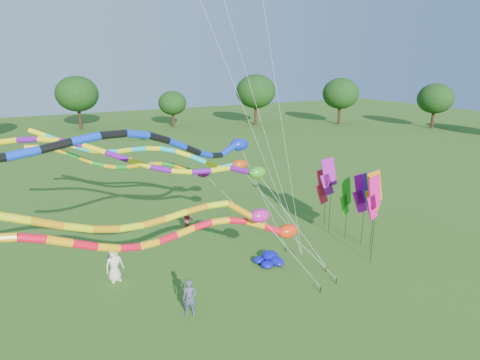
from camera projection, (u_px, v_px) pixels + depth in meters
name	position (u px, v px, depth m)	size (l,w,h in m)	color
ground	(309.00, 309.00, 18.13)	(160.00, 160.00, 0.00)	#315D18
tree_ring	(345.00, 182.00, 18.24)	(119.26, 118.23, 9.19)	#382314
tube_kite_red	(203.00, 233.00, 16.16)	(14.01, 1.16, 6.23)	black
tube_kite_orange	(143.00, 217.00, 14.54)	(15.95, 1.06, 7.40)	black
tube_kite_purple	(147.00, 160.00, 18.62)	(15.70, 6.68, 8.26)	black
tube_kite_blue	(160.00, 147.00, 14.78)	(15.33, 5.94, 9.39)	black
tube_kite_cyan	(164.00, 155.00, 23.26)	(13.80, 6.64, 7.61)	black
tube_kite_green	(142.00, 165.00, 25.90)	(12.91, 5.00, 6.41)	black
banner_pole_blue_b	(372.00, 191.00, 22.85)	(1.14, 0.39, 4.91)	black
banner_pole_green	(346.00, 197.00, 24.46)	(1.14, 0.39, 4.07)	black
banner_pole_violet	(328.00, 177.00, 25.07)	(1.13, 0.41, 5.09)	black
banner_pole_magenta_a	(374.00, 198.00, 21.11)	(1.16, 0.20, 5.11)	black
banner_pole_orange	(374.00, 192.00, 22.04)	(1.16, 0.28, 5.13)	black
banner_pole_magenta_b	(361.00, 193.00, 23.55)	(1.11, 0.51, 4.57)	black
banner_pole_red	(323.00, 186.00, 26.10)	(1.16, 0.17, 4.21)	black
blue_nylon_heap	(266.00, 261.00, 21.99)	(1.67, 1.85, 0.55)	#0D0EB1
person_a	(114.00, 264.00, 20.24)	(0.90, 0.59, 1.85)	silver
person_b	(190.00, 298.00, 17.44)	(0.64, 0.42, 1.74)	#43475F
person_c	(188.00, 220.00, 26.24)	(0.79, 0.61, 1.62)	maroon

